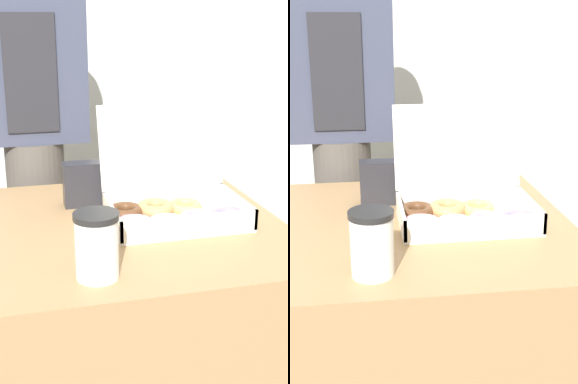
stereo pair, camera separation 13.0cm
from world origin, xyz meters
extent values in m
cube|color=#B2B7B2|center=(0.00, 1.44, 1.30)|extent=(10.00, 0.05, 2.60)
cube|color=#99754C|center=(0.00, 0.00, 0.38)|extent=(0.82, 0.75, 0.76)
cube|color=white|center=(0.15, -0.02, 0.77)|extent=(0.33, 0.22, 0.01)
cube|color=white|center=(-0.01, -0.02, 0.79)|extent=(0.01, 0.22, 0.05)
cube|color=white|center=(0.31, -0.02, 0.79)|extent=(0.01, 0.22, 0.05)
cube|color=white|center=(0.15, -0.13, 0.79)|extent=(0.33, 0.01, 0.05)
cube|color=white|center=(0.15, 0.08, 0.79)|extent=(0.33, 0.01, 0.05)
cube|color=white|center=(0.15, 0.12, 0.93)|extent=(0.33, 0.07, 0.22)
torus|color=pink|center=(0.03, -0.07, 0.79)|extent=(0.11, 0.11, 0.03)
torus|color=#4C2D19|center=(0.03, 0.03, 0.78)|extent=(0.13, 0.13, 0.03)
torus|color=white|center=(0.11, -0.07, 0.78)|extent=(0.13, 0.13, 0.03)
torus|color=#B27F4C|center=(0.11, 0.03, 0.79)|extent=(0.14, 0.14, 0.03)
torus|color=pink|center=(0.19, -0.07, 0.79)|extent=(0.10, 0.10, 0.03)
torus|color=tan|center=(0.19, 0.03, 0.78)|extent=(0.11, 0.11, 0.03)
torus|color=slate|center=(0.27, -0.07, 0.78)|extent=(0.10, 0.10, 0.03)
torus|color=silver|center=(0.27, 0.03, 0.78)|extent=(0.14, 0.14, 0.03)
cylinder|color=white|center=(-0.09, -0.27, 0.82)|extent=(0.08, 0.08, 0.12)
cylinder|color=black|center=(-0.09, -0.27, 0.89)|extent=(0.09, 0.09, 0.01)
cube|color=#232328|center=(-0.05, 0.16, 0.82)|extent=(0.11, 0.05, 0.12)
cylinder|color=#4C4742|center=(-0.16, 0.54, 0.43)|extent=(0.19, 0.19, 0.87)
cube|color=#383D51|center=(-0.16, 0.54, 1.14)|extent=(0.35, 0.16, 0.55)
cube|color=#232328|center=(-0.16, 0.45, 1.09)|extent=(0.16, 0.01, 0.35)
camera|label=1|loc=(-0.24, -1.21, 1.25)|focal=50.00mm
camera|label=2|loc=(-0.11, -1.23, 1.25)|focal=50.00mm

